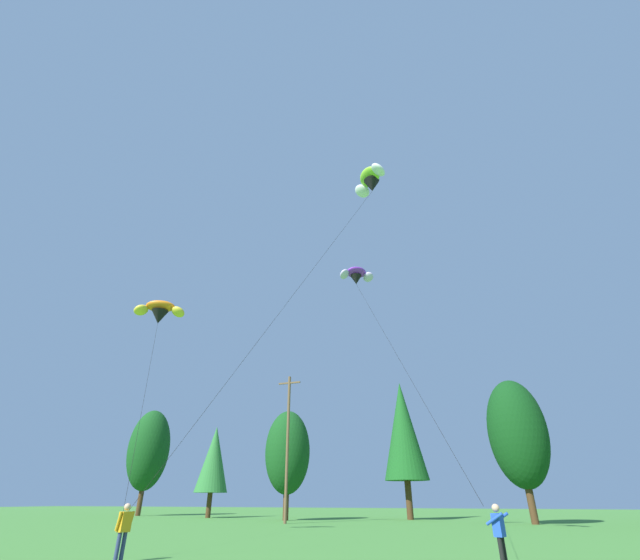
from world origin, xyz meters
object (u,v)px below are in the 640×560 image
Objects in this scene: kite_flyer_mid at (499,531)px; kite_flyer_near at (124,527)px; parafoil_kite_mid_purple at (356,276)px; utility_pole at (288,442)px; parafoil_kite_high_orange at (160,312)px; parafoil_kite_far_lime_white at (370,181)px.

kite_flyer_near is at bearing -170.06° from kite_flyer_mid.
utility_pole is at bearing 137.67° from parafoil_kite_mid_purple.
utility_pole is 17.83m from parafoil_kite_high_orange.
parafoil_kite_far_lime_white reaches higher than utility_pole.
parafoil_kite_mid_purple is at bearing 75.28° from kite_flyer_near.
utility_pole is at bearing 82.06° from parafoil_kite_high_orange.
parafoil_kite_mid_purple reaches higher than kite_flyer_near.
kite_flyer_mid is 0.10× the size of parafoil_kite_mid_purple.
parafoil_kite_mid_purple is 0.83× the size of parafoil_kite_far_lime_white.
parafoil_kite_far_lime_white is at bearing -66.93° from parafoil_kite_mid_purple.
parafoil_kite_far_lime_white is (-4.41, 6.67, 19.47)m from kite_flyer_mid.
kite_flyer_mid is 22.93m from parafoil_kite_mid_purple.
kite_flyer_near is at bearing -104.72° from parafoil_kite_mid_purple.
parafoil_kite_mid_purple is (-7.52, 13.96, 16.57)m from kite_flyer_mid.
utility_pole reaches higher than kite_flyer_near.
kite_flyer_mid is at bearing -56.51° from parafoil_kite_far_lime_white.
kite_flyer_mid is at bearing -61.70° from parafoil_kite_mid_purple.
utility_pole is 24.34m from parafoil_kite_far_lime_white.
parafoil_kite_mid_purple reaches higher than kite_flyer_mid.
parafoil_kite_far_lime_white is at bearing 123.49° from kite_flyer_mid.
parafoil_kite_high_orange is (-18.99, 5.87, 11.93)m from kite_flyer_mid.
parafoil_kite_high_orange is at bearing -97.94° from utility_pole.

